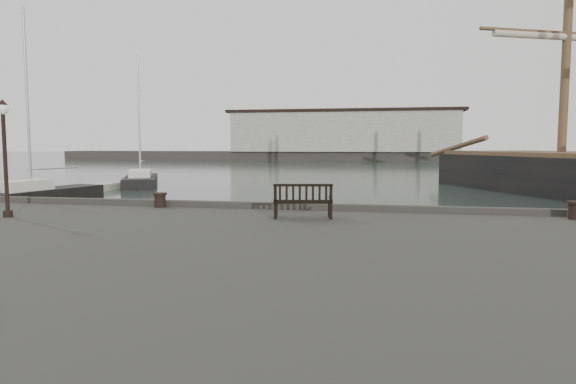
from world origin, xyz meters
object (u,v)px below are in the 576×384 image
(bollard_left, at_px, (160,200))
(yacht_d, at_px, (141,183))
(lamp_post, at_px, (4,142))
(bench, at_px, (303,207))
(bollard_right, at_px, (576,210))
(yacht_c, at_px, (38,199))

(bollard_left, height_order, yacht_d, yacht_d)
(lamp_post, distance_m, yacht_d, 30.35)
(bench, xyz_separation_m, bollard_left, (-4.65, 1.42, -0.06))
(bench, distance_m, lamp_post, 7.97)
(bollard_left, height_order, bollard_right, bollard_right)
(bench, bearing_deg, yacht_d, 113.90)
(bollard_left, relative_size, yacht_c, 0.04)
(bench, distance_m, bollard_left, 4.87)
(bollard_left, relative_size, yacht_d, 0.04)
(bench, bearing_deg, lamp_post, 179.27)
(bench, bearing_deg, yacht_c, 132.51)
(lamp_post, relative_size, yacht_d, 0.26)
(bench, height_order, bollard_right, bench)
(lamp_post, xyz_separation_m, yacht_c, (-10.67, 15.12, -3.29))
(bollard_right, relative_size, yacht_d, 0.04)
(bench, height_order, bollard_left, bench)
(yacht_d, bearing_deg, bench, -80.03)
(bench, xyz_separation_m, lamp_post, (-7.67, -1.33, 1.70))
(bench, relative_size, yacht_c, 0.13)
(bollard_left, height_order, lamp_post, lamp_post)
(yacht_c, bearing_deg, bollard_left, -31.55)
(bollard_left, relative_size, lamp_post, 0.14)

